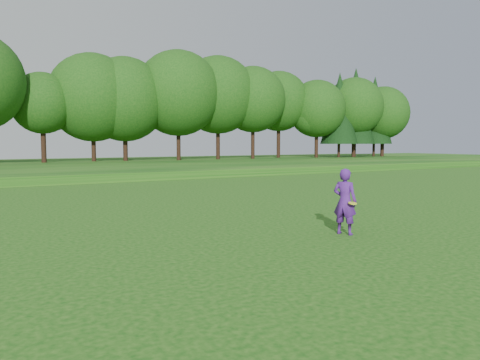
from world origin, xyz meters
TOP-DOWN VIEW (x-y plane):
  - ground at (0.00, 0.00)m, footprint 140.00×140.00m
  - berm at (0.00, 34.00)m, footprint 130.00×30.00m
  - walking_path at (0.00, 20.00)m, footprint 130.00×1.60m
  - treeline at (0.00, 38.00)m, footprint 104.00×7.00m
  - woman at (0.03, -1.13)m, footprint 0.68×0.82m

SIDE VIEW (x-z plane):
  - ground at x=0.00m, z-range 0.00..0.00m
  - walking_path at x=0.00m, z-range 0.00..0.04m
  - berm at x=0.00m, z-range 0.00..0.60m
  - woman at x=0.03m, z-range 0.00..1.86m
  - treeline at x=0.00m, z-range 0.60..15.60m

